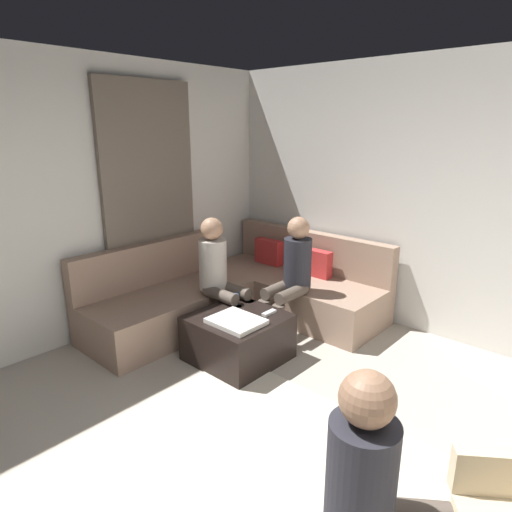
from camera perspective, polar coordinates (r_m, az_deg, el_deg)
wall_back at (r=4.52m, az=27.66°, el=5.64°), size 6.00×0.12×2.70m
wall_left at (r=4.33m, az=-28.59°, el=5.13°), size 0.12×6.00×2.70m
curtain_panel at (r=4.84m, az=-13.44°, el=6.46°), size 0.06×1.10×2.50m
area_rug at (r=2.84m, az=0.70°, el=-29.53°), size 2.60×2.20×0.01m
sectional_couch at (r=4.89m, az=-1.96°, el=-4.80°), size 2.10×2.55×0.87m
ottoman at (r=4.08m, az=-2.33°, el=-10.40°), size 0.76×0.76×0.42m
folded_blanket at (r=3.84m, az=-2.56°, el=-8.39°), size 0.44×0.36×0.04m
coffee_mug at (r=4.23m, az=-2.79°, el=-5.56°), size 0.08×0.08×0.10m
game_remote at (r=4.02m, az=1.70°, el=-7.31°), size 0.05×0.15×0.02m
person_on_couch_back at (r=4.40m, az=4.57°, el=-2.07°), size 0.30×0.60×1.20m
person_on_couch_side at (r=4.37m, az=-4.71°, el=-2.22°), size 0.60×0.30×1.20m
person_on_armchair at (r=2.07m, az=16.16°, el=-27.29°), size 0.58×0.51×1.18m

